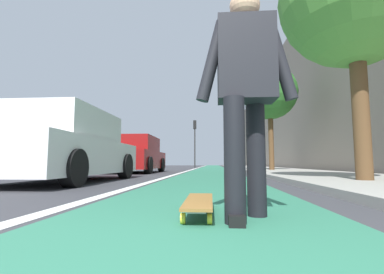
{
  "coord_description": "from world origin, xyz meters",
  "views": [
    {
      "loc": [
        -0.47,
        -0.11,
        0.38
      ],
      "look_at": [
        8.54,
        0.6,
        1.26
      ],
      "focal_mm": 25.38,
      "sensor_mm": 36.0,
      "label": 1
    }
  ],
  "objects_px": {
    "skateboard": "(198,202)",
    "skater_person": "(246,85)",
    "parked_car_mid": "(136,156)",
    "street_tree_mid": "(270,93)",
    "parked_car_near": "(65,148)",
    "traffic_light": "(195,135)",
    "pedestrian_distant": "(257,155)"
  },
  "relations": [
    {
      "from": "skateboard",
      "to": "skater_person",
      "type": "bearing_deg",
      "value": -113.35
    },
    {
      "from": "skateboard",
      "to": "parked_car_mid",
      "type": "bearing_deg",
      "value": 19.07
    },
    {
      "from": "street_tree_mid",
      "to": "parked_car_mid",
      "type": "bearing_deg",
      "value": 102.23
    },
    {
      "from": "skateboard",
      "to": "street_tree_mid",
      "type": "xyz_separation_m",
      "value": [
        10.17,
        -2.67,
        3.46
      ]
    },
    {
      "from": "parked_car_near",
      "to": "street_tree_mid",
      "type": "relative_size",
      "value": 0.86
    },
    {
      "from": "parked_car_mid",
      "to": "traffic_light",
      "type": "height_order",
      "value": "traffic_light"
    },
    {
      "from": "pedestrian_distant",
      "to": "street_tree_mid",
      "type": "bearing_deg",
      "value": -175.67
    },
    {
      "from": "parked_car_near",
      "to": "traffic_light",
      "type": "bearing_deg",
      "value": -4.09
    },
    {
      "from": "traffic_light",
      "to": "pedestrian_distant",
      "type": "height_order",
      "value": "traffic_light"
    },
    {
      "from": "skateboard",
      "to": "street_tree_mid",
      "type": "height_order",
      "value": "street_tree_mid"
    },
    {
      "from": "parked_car_near",
      "to": "skater_person",
      "type": "bearing_deg",
      "value": -136.65
    },
    {
      "from": "skater_person",
      "to": "parked_car_mid",
      "type": "bearing_deg",
      "value": 20.71
    },
    {
      "from": "parked_car_near",
      "to": "street_tree_mid",
      "type": "height_order",
      "value": "street_tree_mid"
    },
    {
      "from": "traffic_light",
      "to": "pedestrian_distant",
      "type": "relative_size",
      "value": 2.94
    },
    {
      "from": "skater_person",
      "to": "skateboard",
      "type": "bearing_deg",
      "value": 66.65
    },
    {
      "from": "skateboard",
      "to": "traffic_light",
      "type": "distance_m",
      "value": 23.09
    },
    {
      "from": "skater_person",
      "to": "street_tree_mid",
      "type": "distance_m",
      "value": 10.9
    },
    {
      "from": "parked_car_mid",
      "to": "parked_car_near",
      "type": "bearing_deg",
      "value": -178.97
    },
    {
      "from": "parked_car_mid",
      "to": "pedestrian_distant",
      "type": "bearing_deg",
      "value": -55.42
    },
    {
      "from": "traffic_light",
      "to": "street_tree_mid",
      "type": "height_order",
      "value": "street_tree_mid"
    },
    {
      "from": "pedestrian_distant",
      "to": "parked_car_near",
      "type": "bearing_deg",
      "value": 149.78
    },
    {
      "from": "skater_person",
      "to": "street_tree_mid",
      "type": "relative_size",
      "value": 0.34
    },
    {
      "from": "skateboard",
      "to": "pedestrian_distant",
      "type": "bearing_deg",
      "value": -10.99
    },
    {
      "from": "street_tree_mid",
      "to": "pedestrian_distant",
      "type": "bearing_deg",
      "value": 4.33
    },
    {
      "from": "skater_person",
      "to": "parked_car_mid",
      "type": "distance_m",
      "value": 9.7
    },
    {
      "from": "parked_car_near",
      "to": "street_tree_mid",
      "type": "bearing_deg",
      "value": -39.79
    },
    {
      "from": "street_tree_mid",
      "to": "traffic_light",
      "type": "bearing_deg",
      "value": 18.58
    },
    {
      "from": "skater_person",
      "to": "pedestrian_distant",
      "type": "bearing_deg",
      "value": -9.38
    },
    {
      "from": "parked_car_mid",
      "to": "street_tree_mid",
      "type": "xyz_separation_m",
      "value": [
        1.25,
        -5.76,
        2.85
      ]
    },
    {
      "from": "skater_person",
      "to": "parked_car_near",
      "type": "distance_m",
      "value": 4.86
    },
    {
      "from": "parked_car_near",
      "to": "traffic_light",
      "type": "distance_m",
      "value": 19.66
    },
    {
      "from": "skateboard",
      "to": "parked_car_mid",
      "type": "relative_size",
      "value": 0.21
    }
  ]
}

